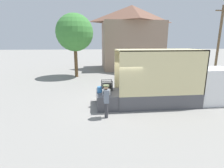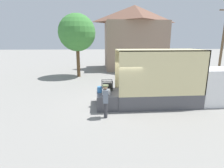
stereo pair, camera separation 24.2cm
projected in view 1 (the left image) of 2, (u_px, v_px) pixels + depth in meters
The scene contains 10 objects.
ground_plane at pixel (116, 105), 10.65m from camera, with size 160.00×160.00×0.00m, color gray.
box_truck at pixel (183, 88), 10.85m from camera, with size 7.22×2.15×3.35m.
tailgate_deck at pixel (107, 99), 10.48m from camera, with size 1.19×2.04×0.85m, color #4C4C51.
microwave at pixel (106, 92), 9.95m from camera, with size 0.46×0.35×0.28m.
portable_generator at pixel (107, 87), 10.75m from camera, with size 0.67×0.48×0.64m.
orange_bucket at pixel (100, 90), 10.27m from camera, with size 0.27×0.27×0.36m.
worker_person at pixel (106, 98), 8.67m from camera, with size 0.31×0.44×1.72m.
house_backdrop at pixel (131, 37), 24.55m from camera, with size 8.32×6.81×8.60m.
utility_pole at pixel (219, 39), 20.71m from camera, with size 1.80×0.28×7.85m.
street_tree at pixel (75, 33), 18.25m from camera, with size 3.89×3.89×6.66m.
Camera 1 is at (-1.35, -9.95, 3.78)m, focal length 28.00 mm.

